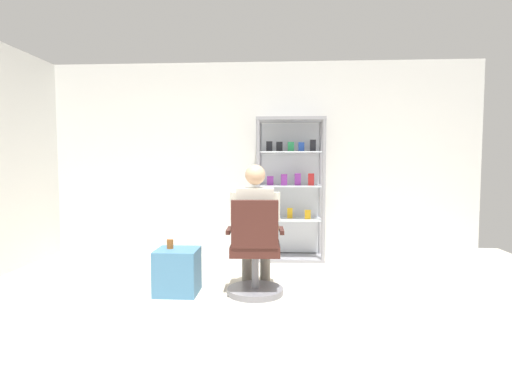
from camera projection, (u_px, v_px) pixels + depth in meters
The scene contains 7 objects.
ground_plane at pixel (242, 347), 2.91m from camera, with size 7.20×7.20×0.00m, color beige.
back_wall at pixel (262, 160), 5.80m from camera, with size 6.00×0.10×2.70m, color silver.
display_cabinet_main at pixel (290, 188), 5.57m from camera, with size 0.90×0.45×1.90m.
office_chair at pixel (255, 256), 4.01m from camera, with size 0.57×0.56×0.96m.
seated_shopkeeper at pixel (255, 222), 4.15m from camera, with size 0.50×0.58×1.29m.
storage_crate at pixel (177, 271), 4.10m from camera, with size 0.42×0.39×0.45m, color teal.
tea_glass at pixel (170, 244), 4.11m from camera, with size 0.07×0.07×0.09m, color brown.
Camera 1 is at (0.26, -2.81, 1.31)m, focal length 28.80 mm.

